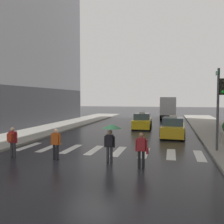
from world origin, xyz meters
name	(u,v)px	position (x,y,z in m)	size (l,w,h in m)	color
ground_plane	(90,164)	(0.00, 0.00, 0.00)	(160.00, 160.00, 0.00)	black
crosswalk_markings	(106,151)	(0.00, 3.00, 0.00)	(11.30, 2.80, 0.01)	silver
traffic_light_pole	(220,97)	(6.57, 4.02, 3.26)	(0.44, 0.84, 4.80)	#47474C
taxi_lead	(173,128)	(4.00, 9.53, 0.72)	(2.08, 4.61, 1.80)	gold
taxi_second	(142,122)	(0.83, 14.50, 0.72)	(2.05, 4.60, 1.80)	yellow
box_truck	(168,107)	(3.30, 26.51, 1.85)	(2.38, 7.58, 3.35)	#2D2D2D
pedestrian_with_umbrella	(111,133)	(0.97, 0.31, 1.52)	(0.96, 0.96, 1.94)	#333338
pedestrian_with_backpack	(12,140)	(-4.48, 0.14, 0.97)	(0.55, 0.43, 1.65)	#333338
pedestrian_with_handbag	(142,148)	(2.54, -0.25, 0.93)	(0.60, 0.24, 1.65)	black
pedestrian_plain_coat	(56,142)	(-1.96, 0.20, 0.94)	(0.55, 0.24, 1.65)	black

